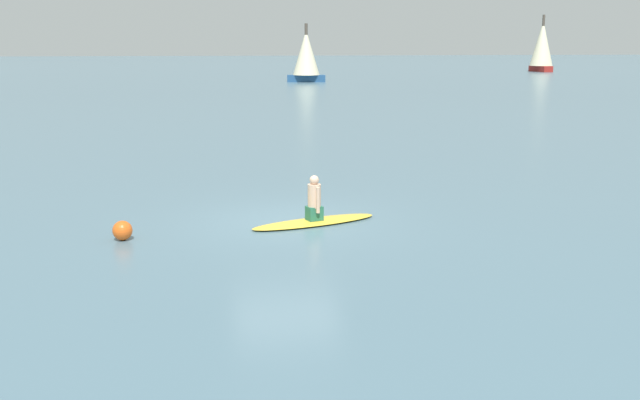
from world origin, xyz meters
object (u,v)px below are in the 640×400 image
at_px(sailboat_far_left, 306,55).
at_px(sailboat_distant, 542,45).
at_px(surfboard, 314,222).
at_px(person_paddler, 314,200).
at_px(buoy_marker, 122,230).

bearing_deg(sailboat_far_left, sailboat_distant, 38.29).
relative_size(surfboard, person_paddler, 2.97).
bearing_deg(sailboat_distant, person_paddler, -31.53).
distance_m(person_paddler, sailboat_distant, 91.64).
xyz_separation_m(person_paddler, sailboat_far_left, (-6.86, -59.81, 2.21)).
bearing_deg(surfboard, person_paddler, 159.83).
bearing_deg(person_paddler, buoy_marker, -8.34).
distance_m(person_paddler, sailboat_far_left, 60.24).
distance_m(surfboard, sailboat_far_left, 60.26).
height_order(surfboard, buoy_marker, buoy_marker).
height_order(person_paddler, buoy_marker, person_paddler).
relative_size(person_paddler, buoy_marker, 2.50).
xyz_separation_m(person_paddler, sailboat_distant, (-42.07, -81.36, 3.01)).
xyz_separation_m(sailboat_far_left, buoy_marker, (11.07, 60.69, -2.56)).
bearing_deg(person_paddler, sailboat_far_left, -116.71).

